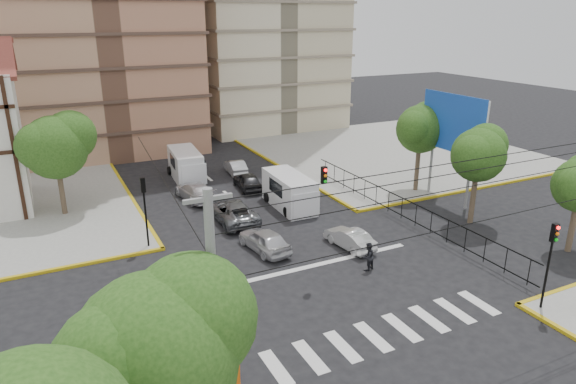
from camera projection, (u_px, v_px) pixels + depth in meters
ground at (322, 275)px, 28.34m from camera, size 160.00×160.00×0.00m
sidewalk_ne at (392, 152)px, 53.65m from camera, size 26.00×26.00×0.15m
crosswalk_stripes at (388, 332)px, 23.26m from camera, size 12.00×2.40×0.01m
stop_line at (311, 266)px, 29.35m from camera, size 13.00×0.40×0.01m
park_fence at (401, 220)px, 35.93m from camera, size 0.10×22.50×1.66m
billboard at (453, 125)px, 37.53m from camera, size 0.36×6.20×8.10m
tree_sw_near at (158, 348)px, 13.58m from camera, size 5.63×4.60×7.57m
tree_park_a at (479, 152)px, 33.90m from camera, size 4.41×3.60×6.83m
tree_park_c at (421, 127)px, 40.14m from camera, size 4.65×3.80×7.25m
tree_tudor at (56, 144)px, 35.18m from camera, size 5.39×4.40×7.43m
traffic_light_se at (551, 252)px, 24.00m from camera, size 0.28×0.22×4.40m
traffic_light_nw at (144, 201)px, 30.64m from camera, size 0.28×0.22×4.40m
traffic_light_hanging at (345, 184)px, 24.68m from camera, size 18.00×9.12×0.92m
utility_pole_sw at (215, 327)px, 15.38m from camera, size 1.40×0.28×9.00m
van_right_lane at (291, 193)px, 37.77m from camera, size 2.36×5.59×2.49m
van_left_lane at (186, 166)px, 44.47m from camera, size 2.65×5.76×2.52m
car_silver_front_left at (265, 240)px, 31.07m from camera, size 2.21×4.35×1.42m
car_white_front_right at (350, 238)px, 31.53m from camera, size 1.74×3.85×1.23m
car_grey_mid_left at (233, 212)px, 35.45m from camera, size 2.51×5.31×1.47m
car_silver_rear_left at (195, 191)px, 39.77m from camera, size 2.43×4.96×1.39m
car_darkgrey_mid_right at (248, 181)px, 42.16m from camera, size 2.10×4.28×1.40m
car_white_rear_right at (236, 167)px, 46.26m from camera, size 1.75×3.98×1.27m
pedestrian_crosswalk at (368, 257)px, 28.67m from camera, size 0.96×0.84×1.64m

